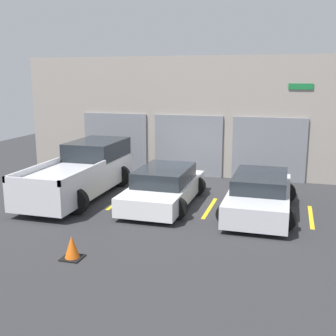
{
  "coord_description": "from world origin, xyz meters",
  "views": [
    {
      "loc": [
        3.81,
        -13.8,
        4.08
      ],
      "look_at": [
        0.0,
        -0.71,
        1.1
      ],
      "focal_mm": 45.0,
      "sensor_mm": 36.0,
      "label": 1
    }
  ],
  "objects": [
    {
      "name": "parking_stripe_centre",
      "position": [
        1.52,
        -1.21,
        0.0
      ],
      "size": [
        0.12,
        2.2,
        0.01
      ],
      "primitive_type": "cube",
      "color": "gold",
      "rests_on": "ground"
    },
    {
      "name": "ground_plane",
      "position": [
        0.0,
        0.0,
        0.0
      ],
      "size": [
        28.0,
        28.0,
        0.0
      ],
      "primitive_type": "plane",
      "color": "#2D2D30"
    },
    {
      "name": "parking_stripe_left",
      "position": [
        -1.52,
        -1.21,
        0.0
      ],
      "size": [
        0.12,
        2.2,
        0.01
      ],
      "primitive_type": "cube",
      "color": "gold",
      "rests_on": "ground"
    },
    {
      "name": "parking_stripe_right",
      "position": [
        4.57,
        -1.21,
        0.0
      ],
      "size": [
        0.12,
        2.2,
        0.01
      ],
      "primitive_type": "cube",
      "color": "gold",
      "rests_on": "ground"
    },
    {
      "name": "shophouse_building",
      "position": [
        -0.01,
        3.29,
        2.4
      ],
      "size": [
        14.94,
        0.68,
        4.89
      ],
      "color": "#9E9389",
      "rests_on": "ground"
    },
    {
      "name": "parking_stripe_far_left",
      "position": [
        -4.57,
        -1.21,
        0.0
      ],
      "size": [
        0.12,
        2.2,
        0.01
      ],
      "primitive_type": "cube",
      "color": "gold",
      "rests_on": "ground"
    },
    {
      "name": "sedan_white",
      "position": [
        0.0,
        -1.18,
        0.57
      ],
      "size": [
        2.22,
        4.26,
        1.19
      ],
      "color": "white",
      "rests_on": "ground"
    },
    {
      "name": "sedan_side",
      "position": [
        3.04,
        -1.19,
        0.57
      ],
      "size": [
        2.17,
        4.42,
        1.19
      ],
      "color": "silver",
      "rests_on": "ground"
    },
    {
      "name": "pickup_truck",
      "position": [
        -3.04,
        -0.9,
        0.82
      ],
      "size": [
        2.41,
        5.53,
        1.75
      ],
      "color": "silver",
      "rests_on": "ground"
    },
    {
      "name": "traffic_cone",
      "position": [
        -0.8,
        -5.81,
        0.25
      ],
      "size": [
        0.47,
        0.47,
        0.55
      ],
      "color": "black",
      "rests_on": "ground"
    }
  ]
}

